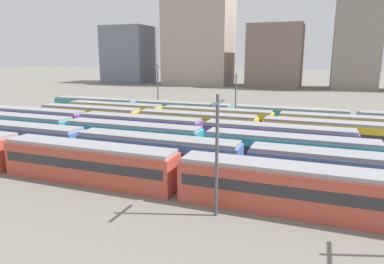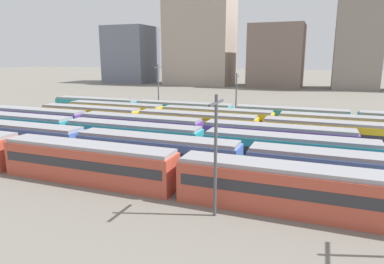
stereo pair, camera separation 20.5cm
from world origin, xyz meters
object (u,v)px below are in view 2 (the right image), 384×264
(catenary_pole_3, at_px, (158,89))
(train_track_1, at_px, (353,175))
(train_track_3, at_px, (140,129))
(train_track_0, at_px, (88,162))
(train_track_5, at_px, (216,120))
(catenary_pole_1, at_px, (236,96))
(catenary_pole_0, at_px, (216,150))
(train_track_4, at_px, (334,135))
(train_track_2, at_px, (132,138))
(train_track_6, at_px, (354,123))

(catenary_pole_3, bearing_deg, train_track_1, -41.45)
(train_track_1, xyz_separation_m, train_track_3, (-26.64, 10.40, -0.00))
(train_track_0, distance_m, train_track_3, 15.91)
(train_track_5, bearing_deg, train_track_1, -48.14)
(train_track_0, bearing_deg, catenary_pole_1, 79.81)
(catenary_pole_0, bearing_deg, catenary_pole_1, 101.44)
(train_track_4, bearing_deg, train_track_3, -168.45)
(train_track_1, distance_m, train_track_2, 25.35)
(train_track_1, height_order, train_track_2, same)
(train_track_1, xyz_separation_m, train_track_2, (-24.81, 5.20, -0.00))
(train_track_1, height_order, train_track_6, same)
(catenary_pole_0, relative_size, catenary_pole_1, 1.03)
(train_track_3, bearing_deg, train_track_0, -78.69)
(catenary_pole_1, bearing_deg, train_track_6, -8.64)
(train_track_5, xyz_separation_m, catenary_pole_3, (-14.30, 8.28, 3.85))
(train_track_1, height_order, catenary_pole_0, catenary_pole_0)
(train_track_4, xyz_separation_m, train_track_6, (3.04, 10.40, 0.00))
(train_track_1, height_order, catenary_pole_3, catenary_pole_3)
(train_track_6, relative_size, catenary_pole_1, 12.51)
(train_track_1, xyz_separation_m, catenary_pole_3, (-32.93, 29.08, 3.85))
(train_track_0, relative_size, catenary_pole_0, 6.05)
(catenary_pole_0, bearing_deg, train_track_4, 69.62)
(train_track_4, xyz_separation_m, catenary_pole_0, (-8.74, -23.53, 3.24))
(train_track_0, distance_m, train_track_1, 24.09)
(train_track_2, xyz_separation_m, catenary_pole_1, (7.42, 23.73, 3.12))
(train_track_3, xyz_separation_m, train_track_5, (8.01, 10.40, 0.00))
(catenary_pole_3, bearing_deg, train_track_5, -30.08)
(train_track_6, distance_m, catenary_pole_3, 35.13)
(train_track_6, bearing_deg, train_track_0, -129.12)
(train_track_3, height_order, train_track_4, same)
(train_track_2, distance_m, catenary_pole_3, 25.51)
(train_track_6, bearing_deg, catenary_pole_0, -109.15)
(train_track_2, bearing_deg, catenary_pole_3, 108.77)
(catenary_pole_3, bearing_deg, train_track_2, -71.23)
(train_track_3, bearing_deg, catenary_pole_1, 63.46)
(catenary_pole_3, bearing_deg, train_track_4, -23.01)
(train_track_3, distance_m, train_track_4, 25.98)
(train_track_4, xyz_separation_m, train_track_5, (-17.44, 5.20, -0.00))
(train_track_5, height_order, catenary_pole_1, catenary_pole_1)
(train_track_4, relative_size, catenary_pole_3, 8.99)
(catenary_pole_0, bearing_deg, train_track_2, 138.58)
(train_track_1, bearing_deg, train_track_4, 94.36)
(train_track_0, height_order, train_track_1, same)
(train_track_0, relative_size, train_track_2, 1.00)
(train_track_4, relative_size, catenary_pole_0, 10.15)
(train_track_1, relative_size, train_track_5, 1.68)
(train_track_2, distance_m, catenary_pole_1, 25.05)
(catenary_pole_0, relative_size, catenary_pole_3, 0.89)
(train_track_2, xyz_separation_m, catenary_pole_0, (14.88, -13.13, 3.24))
(train_track_2, height_order, catenary_pole_1, catenary_pole_1)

